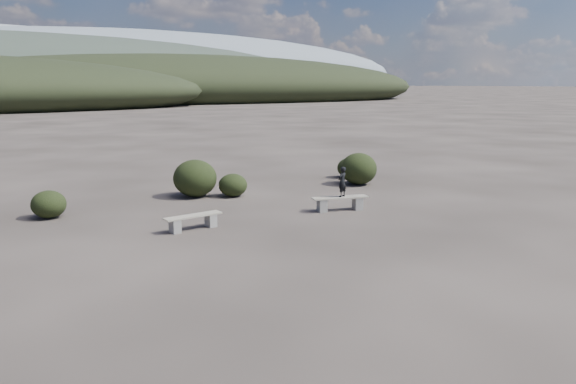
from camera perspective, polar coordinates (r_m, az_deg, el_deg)
ground at (r=13.14m, az=9.82°, el=-7.02°), size 1200.00×1200.00×0.00m
bench_left at (r=15.89m, az=-9.60°, el=-2.90°), size 1.71×0.58×0.42m
bench_right at (r=18.05m, az=5.30°, el=-1.04°), size 1.86×0.80×0.46m
seated_person at (r=17.95m, az=5.53°, el=1.04°), size 0.41×0.34×0.97m
shrub_a at (r=18.48m, az=-23.14°, el=-1.16°), size 1.03×1.03×0.84m
shrub_b at (r=20.43m, az=-9.42°, el=1.39°), size 1.56×1.56×1.34m
shrub_c at (r=20.32m, az=-5.61°, el=0.70°), size 1.04×1.04×0.83m
shrub_d at (r=22.79m, az=7.20°, el=2.36°), size 1.46×1.46×1.28m
shrub_e at (r=24.41m, az=6.22°, el=2.45°), size 1.02×1.02×0.85m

